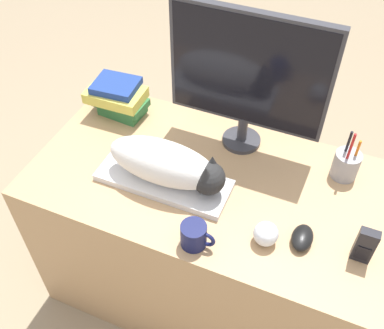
{
  "coord_description": "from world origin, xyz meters",
  "views": [
    {
      "loc": [
        0.33,
        -0.65,
        1.89
      ],
      "look_at": [
        -0.08,
        0.32,
        0.79
      ],
      "focal_mm": 42.0,
      "sensor_mm": 36.0,
      "label": 1
    }
  ],
  "objects_px": {
    "keyboard": "(164,180)",
    "coffee_mug": "(194,235)",
    "baseball": "(266,234)",
    "book_stack": "(118,98)",
    "computer_mouse": "(302,238)",
    "monitor": "(248,74)",
    "cat": "(169,164)",
    "phone": "(365,246)",
    "pen_cup": "(346,164)"
  },
  "relations": [
    {
      "from": "keyboard",
      "to": "coffee_mug",
      "type": "height_order",
      "value": "coffee_mug"
    },
    {
      "from": "baseball",
      "to": "book_stack",
      "type": "xyz_separation_m",
      "value": [
        -0.71,
        0.37,
        0.04
      ]
    },
    {
      "from": "book_stack",
      "to": "computer_mouse",
      "type": "bearing_deg",
      "value": -21.76
    },
    {
      "from": "monitor",
      "to": "baseball",
      "type": "bearing_deg",
      "value": -62.04
    },
    {
      "from": "cat",
      "to": "phone",
      "type": "bearing_deg",
      "value": -3.87
    },
    {
      "from": "cat",
      "to": "computer_mouse",
      "type": "distance_m",
      "value": 0.48
    },
    {
      "from": "monitor",
      "to": "baseball",
      "type": "height_order",
      "value": "monitor"
    },
    {
      "from": "phone",
      "to": "cat",
      "type": "bearing_deg",
      "value": 176.13
    },
    {
      "from": "keyboard",
      "to": "book_stack",
      "type": "bearing_deg",
      "value": 139.92
    },
    {
      "from": "cat",
      "to": "baseball",
      "type": "relative_size",
      "value": 5.33
    },
    {
      "from": "coffee_mug",
      "to": "phone",
      "type": "bearing_deg",
      "value": 17.0
    },
    {
      "from": "keyboard",
      "to": "cat",
      "type": "distance_m",
      "value": 0.09
    },
    {
      "from": "coffee_mug",
      "to": "phone",
      "type": "relative_size",
      "value": 0.85
    },
    {
      "from": "computer_mouse",
      "to": "coffee_mug",
      "type": "height_order",
      "value": "coffee_mug"
    },
    {
      "from": "computer_mouse",
      "to": "baseball",
      "type": "bearing_deg",
      "value": -157.69
    },
    {
      "from": "coffee_mug",
      "to": "baseball",
      "type": "bearing_deg",
      "value": 25.04
    },
    {
      "from": "phone",
      "to": "book_stack",
      "type": "xyz_separation_m",
      "value": [
        -0.99,
        0.31,
        0.01
      ]
    },
    {
      "from": "monitor",
      "to": "baseball",
      "type": "relative_size",
      "value": 7.1
    },
    {
      "from": "keyboard",
      "to": "phone",
      "type": "relative_size",
      "value": 3.58
    },
    {
      "from": "keyboard",
      "to": "book_stack",
      "type": "relative_size",
      "value": 1.99
    },
    {
      "from": "keyboard",
      "to": "book_stack",
      "type": "distance_m",
      "value": 0.43
    },
    {
      "from": "baseball",
      "to": "coffee_mug",
      "type": "bearing_deg",
      "value": -154.96
    },
    {
      "from": "cat",
      "to": "pen_cup",
      "type": "xyz_separation_m",
      "value": [
        0.54,
        0.28,
        -0.05
      ]
    },
    {
      "from": "coffee_mug",
      "to": "book_stack",
      "type": "height_order",
      "value": "book_stack"
    },
    {
      "from": "monitor",
      "to": "pen_cup",
      "type": "xyz_separation_m",
      "value": [
        0.38,
        -0.02,
        -0.25
      ]
    },
    {
      "from": "coffee_mug",
      "to": "phone",
      "type": "xyz_separation_m",
      "value": [
        0.47,
        0.14,
        0.02
      ]
    },
    {
      "from": "book_stack",
      "to": "monitor",
      "type": "bearing_deg",
      "value": 2.97
    },
    {
      "from": "computer_mouse",
      "to": "pen_cup",
      "type": "relative_size",
      "value": 0.49
    },
    {
      "from": "monitor",
      "to": "book_stack",
      "type": "height_order",
      "value": "monitor"
    },
    {
      "from": "computer_mouse",
      "to": "book_stack",
      "type": "distance_m",
      "value": 0.88
    },
    {
      "from": "keyboard",
      "to": "coffee_mug",
      "type": "xyz_separation_m",
      "value": [
        0.19,
        -0.19,
        0.03
      ]
    },
    {
      "from": "monitor",
      "to": "pen_cup",
      "type": "relative_size",
      "value": 2.64
    },
    {
      "from": "keyboard",
      "to": "computer_mouse",
      "type": "xyz_separation_m",
      "value": [
        0.49,
        -0.05,
        0.01
      ]
    },
    {
      "from": "book_stack",
      "to": "coffee_mug",
      "type": "bearing_deg",
      "value": -41.67
    },
    {
      "from": "cat",
      "to": "coffee_mug",
      "type": "relative_size",
      "value": 3.75
    },
    {
      "from": "coffee_mug",
      "to": "pen_cup",
      "type": "xyz_separation_m",
      "value": [
        0.37,
        0.46,
        0.01
      ]
    },
    {
      "from": "cat",
      "to": "coffee_mug",
      "type": "xyz_separation_m",
      "value": [
        0.17,
        -0.19,
        -0.06
      ]
    },
    {
      "from": "monitor",
      "to": "phone",
      "type": "distance_m",
      "value": 0.64
    },
    {
      "from": "keyboard",
      "to": "monitor",
      "type": "distance_m",
      "value": 0.45
    },
    {
      "from": "computer_mouse",
      "to": "baseball",
      "type": "relative_size",
      "value": 1.31
    },
    {
      "from": "computer_mouse",
      "to": "phone",
      "type": "xyz_separation_m",
      "value": [
        0.17,
        0.01,
        0.04
      ]
    },
    {
      "from": "book_stack",
      "to": "phone",
      "type": "bearing_deg",
      "value": -17.7
    },
    {
      "from": "coffee_mug",
      "to": "phone",
      "type": "distance_m",
      "value": 0.49
    },
    {
      "from": "cat",
      "to": "computer_mouse",
      "type": "height_order",
      "value": "cat"
    },
    {
      "from": "phone",
      "to": "coffee_mug",
      "type": "bearing_deg",
      "value": -163.0
    },
    {
      "from": "monitor",
      "to": "keyboard",
      "type": "bearing_deg",
      "value": -120.96
    },
    {
      "from": "monitor",
      "to": "coffee_mug",
      "type": "distance_m",
      "value": 0.55
    },
    {
      "from": "cat",
      "to": "monitor",
      "type": "xyz_separation_m",
      "value": [
        0.16,
        0.3,
        0.2
      ]
    },
    {
      "from": "baseball",
      "to": "book_stack",
      "type": "relative_size",
      "value": 0.33
    },
    {
      "from": "pen_cup",
      "to": "monitor",
      "type": "bearing_deg",
      "value": 176.9
    }
  ]
}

